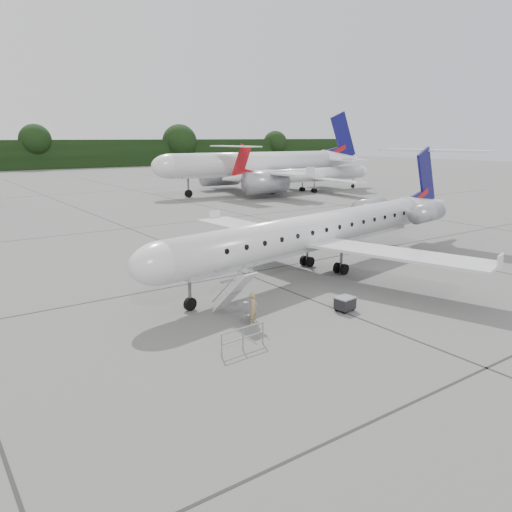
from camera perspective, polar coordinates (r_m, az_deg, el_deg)
ground at (r=29.54m, az=12.27°, el=-4.19°), size 320.00×320.00×0.00m
main_regional_jet at (r=32.57m, az=6.76°, el=4.79°), size 34.21×27.27×7.88m
airstair at (r=24.84m, az=-2.51°, el=-4.29°), size 1.26×2.51×2.47m
passenger at (r=24.06m, az=-0.29°, el=-5.99°), size 0.69×0.64×1.58m
safety_railing at (r=21.30m, az=-1.50°, el=-9.49°), size 2.20×0.23×1.00m
baggage_cart at (r=26.32m, az=10.14°, el=-5.36°), size 1.01×0.86×0.81m
bg_narrowbody at (r=80.23m, az=-0.27°, el=11.79°), size 37.69×28.36×12.90m
bg_regional_right at (r=83.15m, az=6.58°, el=9.97°), size 30.40×22.59×7.71m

